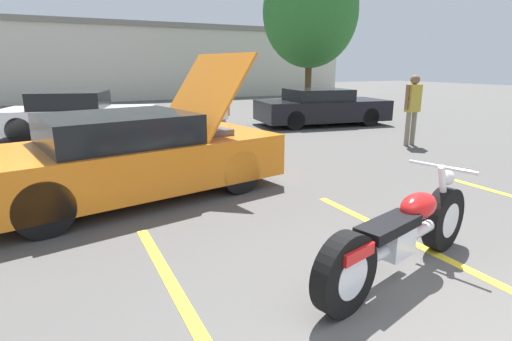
{
  "coord_description": "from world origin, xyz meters",
  "views": [
    {
      "loc": [
        -2.45,
        -0.89,
        1.97
      ],
      "look_at": [
        -0.45,
        3.09,
        0.8
      ],
      "focal_mm": 28.0,
      "sensor_mm": 36.0,
      "label": 1
    }
  ],
  "objects_px": {
    "motorcycle": "(402,236)",
    "parked_car_right_row": "(321,108)",
    "spectator_near_motorcycle": "(208,105)",
    "show_car_hood_open": "(132,156)",
    "parked_car_left_row": "(77,115)",
    "spectator_by_show_car": "(413,104)",
    "spectator_midground": "(219,111)",
    "tree_background": "(310,12)"
  },
  "relations": [
    {
      "from": "motorcycle",
      "to": "parked_car_right_row",
      "type": "height_order",
      "value": "parked_car_right_row"
    },
    {
      "from": "tree_background",
      "to": "show_car_hood_open",
      "type": "distance_m",
      "value": 15.51
    },
    {
      "from": "motorcycle",
      "to": "parked_car_left_row",
      "type": "distance_m",
      "value": 10.16
    },
    {
      "from": "tree_background",
      "to": "spectator_midground",
      "type": "distance_m",
      "value": 12.35
    },
    {
      "from": "parked_car_right_row",
      "to": "spectator_by_show_car",
      "type": "height_order",
      "value": "spectator_by_show_car"
    },
    {
      "from": "spectator_near_motorcycle",
      "to": "show_car_hood_open",
      "type": "bearing_deg",
      "value": -123.7
    },
    {
      "from": "tree_background",
      "to": "spectator_near_motorcycle",
      "type": "distance_m",
      "value": 10.89
    },
    {
      "from": "spectator_midground",
      "to": "tree_background",
      "type": "bearing_deg",
      "value": 46.59
    },
    {
      "from": "motorcycle",
      "to": "spectator_near_motorcycle",
      "type": "xyz_separation_m",
      "value": [
        0.86,
        7.66,
        0.54
      ]
    },
    {
      "from": "parked_car_left_row",
      "to": "spectator_by_show_car",
      "type": "height_order",
      "value": "spectator_by_show_car"
    },
    {
      "from": "parked_car_left_row",
      "to": "parked_car_right_row",
      "type": "height_order",
      "value": "parked_car_left_row"
    },
    {
      "from": "motorcycle",
      "to": "parked_car_right_row",
      "type": "relative_size",
      "value": 0.53
    },
    {
      "from": "parked_car_right_row",
      "to": "spectator_midground",
      "type": "xyz_separation_m",
      "value": [
        -4.89,
        -2.92,
        0.41
      ]
    },
    {
      "from": "motorcycle",
      "to": "show_car_hood_open",
      "type": "bearing_deg",
      "value": 101.41
    },
    {
      "from": "parked_car_right_row",
      "to": "spectator_by_show_car",
      "type": "xyz_separation_m",
      "value": [
        -0.15,
        -4.06,
        0.46
      ]
    },
    {
      "from": "parked_car_left_row",
      "to": "spectator_midground",
      "type": "xyz_separation_m",
      "value": [
        2.72,
        -4.05,
        0.39
      ]
    },
    {
      "from": "parked_car_right_row",
      "to": "tree_background",
      "type": "bearing_deg",
      "value": 69.46
    },
    {
      "from": "motorcycle",
      "to": "parked_car_left_row",
      "type": "relative_size",
      "value": 0.55
    },
    {
      "from": "motorcycle",
      "to": "show_car_hood_open",
      "type": "distance_m",
      "value": 4.08
    },
    {
      "from": "parked_car_left_row",
      "to": "spectator_by_show_car",
      "type": "relative_size",
      "value": 2.55
    },
    {
      "from": "tree_background",
      "to": "parked_car_right_row",
      "type": "bearing_deg",
      "value": -119.81
    },
    {
      "from": "parked_car_left_row",
      "to": "spectator_near_motorcycle",
      "type": "height_order",
      "value": "spectator_near_motorcycle"
    },
    {
      "from": "parked_car_right_row",
      "to": "motorcycle",
      "type": "bearing_deg",
      "value": -112.15
    },
    {
      "from": "spectator_near_motorcycle",
      "to": "spectator_midground",
      "type": "distance_m",
      "value": 1.85
    },
    {
      "from": "spectator_near_motorcycle",
      "to": "motorcycle",
      "type": "bearing_deg",
      "value": -96.39
    },
    {
      "from": "parked_car_right_row",
      "to": "spectator_near_motorcycle",
      "type": "distance_m",
      "value": 4.65
    },
    {
      "from": "show_car_hood_open",
      "to": "spectator_by_show_car",
      "type": "distance_m",
      "value": 7.12
    },
    {
      "from": "motorcycle",
      "to": "spectator_midground",
      "type": "xyz_separation_m",
      "value": [
        0.47,
        5.85,
        0.58
      ]
    },
    {
      "from": "parked_car_right_row",
      "to": "parked_car_left_row",
      "type": "bearing_deg",
      "value": -179.2
    },
    {
      "from": "spectator_midground",
      "to": "spectator_by_show_car",
      "type": "bearing_deg",
      "value": -13.54
    },
    {
      "from": "show_car_hood_open",
      "to": "spectator_by_show_car",
      "type": "xyz_separation_m",
      "value": [
        7.03,
        1.07,
        0.41
      ]
    },
    {
      "from": "show_car_hood_open",
      "to": "spectator_midground",
      "type": "relative_size",
      "value": 2.86
    },
    {
      "from": "show_car_hood_open",
      "to": "tree_background",
      "type": "bearing_deg",
      "value": 35.44
    },
    {
      "from": "show_car_hood_open",
      "to": "spectator_near_motorcycle",
      "type": "xyz_separation_m",
      "value": [
        2.68,
        4.02,
        0.32
      ]
    },
    {
      "from": "spectator_by_show_car",
      "to": "spectator_midground",
      "type": "bearing_deg",
      "value": 166.46
    },
    {
      "from": "motorcycle",
      "to": "spectator_midground",
      "type": "height_order",
      "value": "spectator_midground"
    },
    {
      "from": "tree_background",
      "to": "spectator_near_motorcycle",
      "type": "relative_size",
      "value": 4.35
    },
    {
      "from": "show_car_hood_open",
      "to": "spectator_near_motorcycle",
      "type": "relative_size",
      "value": 2.94
    },
    {
      "from": "spectator_by_show_car",
      "to": "spectator_midground",
      "type": "relative_size",
      "value": 1.05
    },
    {
      "from": "parked_car_right_row",
      "to": "spectator_near_motorcycle",
      "type": "relative_size",
      "value": 2.83
    },
    {
      "from": "tree_background",
      "to": "spectator_by_show_car",
      "type": "bearing_deg",
      "value": -109.28
    },
    {
      "from": "show_car_hood_open",
      "to": "parked_car_right_row",
      "type": "bearing_deg",
      "value": 24.96
    }
  ]
}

